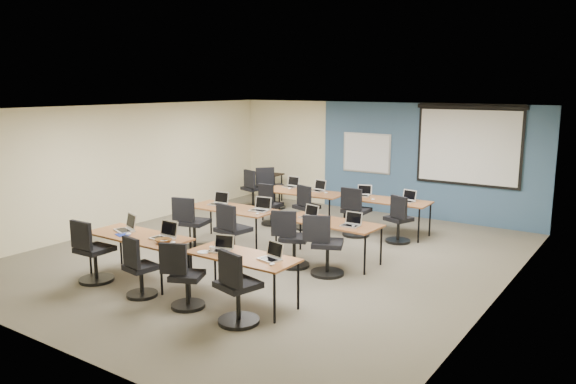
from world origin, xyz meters
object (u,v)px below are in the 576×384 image
Objects in this scene: task_chair_0 at (92,256)px; task_chair_1 at (139,272)px; training_table_front_right at (242,259)px; laptop_11 at (408,199)px; laptop_5 at (260,207)px; laptop_8 at (291,184)px; laptop_9 at (318,188)px; laptop_10 at (363,193)px; training_table_mid_left at (232,210)px; task_chair_11 at (398,223)px; laptop_3 at (272,255)px; task_chair_7 at (325,250)px; laptop_4 at (219,202)px; task_chair_10 at (355,216)px; task_chair_6 at (292,244)px; task_chair_5 at (232,236)px; task_chair_9 at (306,211)px; training_table_back_left at (303,193)px; training_table_mid_right at (331,224)px; projector_screen at (469,141)px; laptop_2 at (221,247)px; spare_chair_a at (272,191)px; laptop_1 at (165,234)px; laptop_0 at (127,227)px; training_table_front_left at (138,238)px; laptop_6 at (309,215)px; training_table_back_right at (387,202)px; whiteboard at (367,153)px; task_chair_8 at (270,208)px; spare_chair_b at (252,192)px; task_chair_3 at (236,293)px; utility_table at (267,177)px.

task_chair_0 reaches higher than task_chair_1.
laptop_11 reaches higher than training_table_front_right.
laptop_8 is (-0.93, 2.45, -0.00)m from laptop_5.
laptop_10 is (1.11, 0.04, -0.00)m from laptop_9.
training_table_mid_left is 1.85× the size of task_chair_11.
laptop_3 is (1.89, 0.74, 0.40)m from task_chair_1.
laptop_4 is at bearing 142.59° from task_chair_7.
task_chair_10 reaches higher than laptop_10.
laptop_10 is (0.88, 5.53, 0.40)m from task_chair_1.
task_chair_7 reaches higher than task_chair_6.
task_chair_5 is at bearing -44.64° from laptop_4.
training_table_mid_left is 1.82× the size of task_chair_9.
training_table_mid_left is 2.25m from training_table_back_left.
training_table_mid_right is at bearing -50.43° from training_table_back_left.
task_chair_6 is (-1.53, -4.76, -1.47)m from projector_screen.
laptop_10 is (-0.17, 4.89, 0.00)m from laptop_2.
projector_screen is at bearing -35.04° from spare_chair_a.
laptop_3 is at bearing -55.28° from laptop_9.
laptop_0 is at bearing -179.34° from laptop_1.
laptop_0 is at bearing 166.85° from training_table_front_left.
laptop_9 is at bearing 109.04° from training_table_front_right.
laptop_0 reaches higher than training_table_front_right.
laptop_8 is at bearing 94.54° from training_table_front_left.
laptop_4 is 1.03m from laptop_5.
task_chair_10 is (1.07, 2.70, -0.01)m from task_chair_5.
spare_chair_a is (-1.84, 5.44, -0.36)m from laptop_1.
laptop_6 is (2.13, 0.06, -0.00)m from laptop_4.
training_table_back_right is at bearing 67.70° from laptop_2.
task_chair_11 is at bearing 63.57° from laptop_1.
training_table_front_left is at bearing -110.60° from laptop_5.
projector_screen is 2.33× the size of task_chair_0.
task_chair_8 is (-1.10, -2.58, -1.06)m from whiteboard.
laptop_3 is 0.30× the size of spare_chair_b.
laptop_2 is 4.25m from task_chair_10.
training_table_front_left is 5.06× the size of laptop_0.
training_table_mid_left is at bearing 144.98° from task_chair_3.
task_chair_3 is (0.38, -0.59, -0.25)m from training_table_front_right.
laptop_6 is at bearing -22.43° from spare_chair_b.
task_chair_6 is (1.08, 2.45, 0.03)m from task_chair_1.
utility_table is at bearing 159.24° from training_table_back_right.
task_chair_0 is 3.12m from laptop_3.
task_chair_7 is 3.37× the size of laptop_11.
laptop_3 is (2.91, 0.08, -0.01)m from laptop_0.
training_table_back_right is 2.35m from laptop_6.
spare_chair_a reaches higher than task_chair_3.
laptop_11 is (2.01, 2.42, -0.01)m from laptop_5.
utility_table is (-4.59, 1.32, -0.15)m from laptop_11.
training_table_front_left is at bearing -113.57° from laptop_6.
task_chair_5 is at bearing 155.54° from laptop_3.
laptop_9 is (-0.09, 4.82, -0.00)m from laptop_1.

